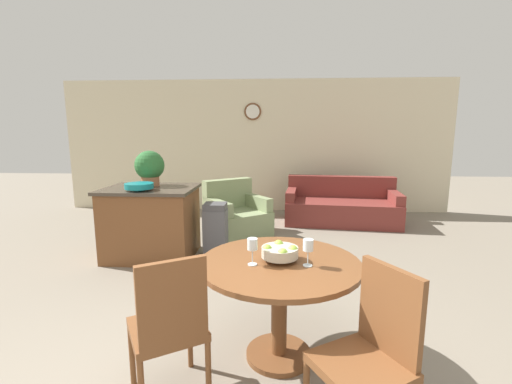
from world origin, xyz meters
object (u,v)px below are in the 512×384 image
(dining_table, at_px, (279,283))
(wine_glass_left, at_px, (252,245))
(fruit_bowl, at_px, (280,252))
(armchair, at_px, (236,217))
(dining_chair_near_right, at_px, (372,349))
(trash_bin, at_px, (216,230))
(wine_glass_right, at_px, (308,246))
(kitchen_island, at_px, (152,222))
(potted_plant, at_px, (150,167))
(dining_chair_near_left, at_px, (169,323))
(couch, at_px, (341,207))
(teal_bowl, at_px, (139,186))

(dining_table, relative_size, wine_glass_left, 6.10)
(fruit_bowl, bearing_deg, armchair, 102.60)
(dining_chair_near_right, distance_m, trash_bin, 3.01)
(dining_table, xyz_separation_m, wine_glass_right, (0.19, -0.08, 0.30))
(dining_table, height_order, fruit_bowl, fruit_bowl)
(wine_glass_right, distance_m, kitchen_island, 2.81)
(dining_table, distance_m, wine_glass_left, 0.37)
(dining_chair_near_right, relative_size, potted_plant, 2.03)
(dining_chair_near_left, xyz_separation_m, kitchen_island, (-1.03, 2.47, -0.06))
(fruit_bowl, bearing_deg, potted_plant, 128.61)
(dining_chair_near_left, distance_m, wine_glass_right, 0.99)
(dining_chair_near_right, height_order, wine_glass_right, dining_chair_near_right)
(wine_glass_right, bearing_deg, fruit_bowl, 157.25)
(dining_table, bearing_deg, armchair, 102.59)
(dining_chair_near_left, distance_m, armchair, 3.53)
(trash_bin, bearing_deg, fruit_bowl, -67.90)
(armchair, bearing_deg, wine_glass_right, -111.43)
(dining_chair_near_left, bearing_deg, dining_chair_near_right, -39.53)
(kitchen_island, distance_m, couch, 3.44)
(dining_chair_near_right, relative_size, wine_glass_left, 5.10)
(dining_chair_near_right, bearing_deg, wine_glass_right, -3.92)
(dining_table, relative_size, teal_bowl, 3.29)
(dining_table, distance_m, potted_plant, 2.83)
(fruit_bowl, height_order, teal_bowl, teal_bowl)
(dining_chair_near_left, distance_m, kitchen_island, 2.67)
(dining_chair_near_left, xyz_separation_m, dining_chair_near_right, (1.12, -0.17, 0.00))
(fruit_bowl, height_order, wine_glass_left, wine_glass_left)
(dining_chair_near_left, distance_m, dining_chair_near_right, 1.13)
(teal_bowl, relative_size, armchair, 0.29)
(fruit_bowl, distance_m, couch, 4.14)
(wine_glass_right, xyz_separation_m, kitchen_island, (-1.86, 2.07, -0.41))
(wine_glass_left, relative_size, kitchen_island, 0.16)
(dining_chair_near_right, distance_m, armchair, 3.87)
(dining_table, relative_size, armchair, 0.97)
(teal_bowl, bearing_deg, dining_chair_near_right, -47.63)
(kitchen_island, height_order, couch, kitchen_island)
(potted_plant, bearing_deg, armchair, 40.19)
(dining_chair_near_left, height_order, dining_chair_near_right, same)
(wine_glass_right, bearing_deg, potted_plant, 130.50)
(kitchen_island, distance_m, armchair, 1.46)
(dining_chair_near_right, xyz_separation_m, kitchen_island, (-2.15, 2.64, -0.06))
(wine_glass_left, relative_size, couch, 0.09)
(kitchen_island, bearing_deg, couch, 34.56)
(fruit_bowl, xyz_separation_m, teal_bowl, (-1.71, 1.76, 0.18))
(fruit_bowl, distance_m, kitchen_island, 2.63)
(kitchen_island, bearing_deg, dining_chair_near_right, -50.83)
(dining_chair_near_left, relative_size, wine_glass_left, 5.10)
(dining_chair_near_left, height_order, trash_bin, dining_chair_near_left)
(fruit_bowl, relative_size, wine_glass_left, 1.38)
(couch, bearing_deg, wine_glass_right, -97.68)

